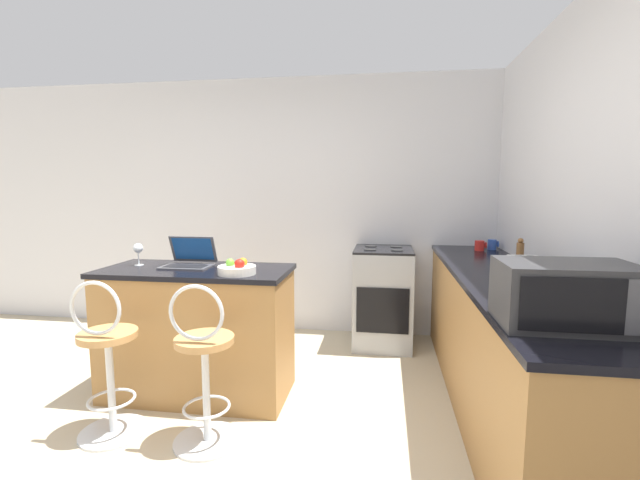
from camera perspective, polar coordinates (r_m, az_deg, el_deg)
name	(u,v)px	position (r m, az deg, el deg)	size (l,w,h in m)	color
ground_plane	(184,475)	(2.67, -17.71, -27.67)	(20.00, 20.00, 0.00)	#BCAD8E
wall_back	(286,207)	(4.48, -4.61, 4.42)	(12.00, 0.06, 2.60)	silver
breakfast_bar	(198,332)	(3.28, -15.98, -11.65)	(1.33, 0.61, 0.93)	#9E703D
counter_right	(501,344)	(3.17, 22.98, -12.63)	(0.62, 2.91, 0.93)	#9E703D
bar_stool_near	(108,364)	(2.95, -26.47, -14.56)	(0.40, 0.40, 0.98)	silver
bar_stool_far	(204,370)	(2.67, -15.19, -16.42)	(0.40, 0.40, 0.98)	silver
laptop	(189,259)	(3.26, -17.03, -2.39)	(0.35, 0.28, 0.21)	#47474C
microwave	(566,294)	(2.05, 29.99, -6.31)	(0.53, 0.35, 0.26)	#2D2D30
toaster	(529,275)	(2.65, 26.14, -4.19)	(0.19, 0.31, 0.18)	silver
stove_range	(383,297)	(4.14, 8.36, -7.52)	(0.54, 0.60, 0.94)	#9EA3A8
mug_blue	(492,245)	(4.25, 22.01, -0.57)	(0.10, 0.08, 0.09)	#2D51AD
pepper_mill	(520,256)	(3.20, 25.09, -1.92)	(0.05, 0.05, 0.23)	brown
wine_glass_short	(138,249)	(3.41, -23.09, -1.15)	(0.07, 0.07, 0.16)	silver
fruit_bowl	(237,269)	(2.89, -10.99, -3.79)	(0.25, 0.25, 0.11)	silver
mug_red	(480,246)	(4.13, 20.54, -0.71)	(0.10, 0.08, 0.09)	red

